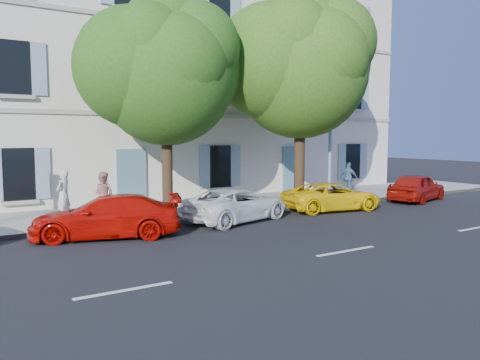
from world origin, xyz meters
TOP-DOWN VIEW (x-y plane):
  - ground at (0.00, 0.00)m, footprint 90.00×90.00m
  - sidewalk at (0.00, 4.45)m, footprint 36.00×4.50m
  - kerb at (0.00, 2.28)m, footprint 36.00×0.16m
  - building at (0.00, 10.20)m, footprint 28.00×7.00m
  - car_red_coupe at (-4.90, 1.05)m, footprint 4.75×3.18m
  - car_white_coupe at (-0.20, 1.32)m, footprint 4.70×3.12m
  - car_yellow_supercar at (4.45, 1.31)m, footprint 4.38×2.54m
  - car_red_hatchback at (9.76, 1.27)m, footprint 4.14×2.58m
  - tree_left at (-1.93, 3.37)m, footprint 5.08×5.08m
  - tree_right at (3.94, 2.83)m, footprint 5.68×5.68m
  - street_lamp at (5.87, 2.87)m, footprint 0.33×1.66m
  - pedestrian_a at (-5.50, 4.17)m, footprint 0.74×0.73m
  - pedestrian_b at (-4.30, 3.57)m, footprint 1.01×1.00m
  - pedestrian_c at (8.24, 4.19)m, footprint 0.68×1.01m

SIDE VIEW (x-z plane):
  - ground at x=0.00m, z-range 0.00..0.00m
  - sidewalk at x=0.00m, z-range 0.00..0.15m
  - kerb at x=0.00m, z-range 0.00..0.16m
  - car_yellow_supercar at x=4.45m, z-range 0.00..1.15m
  - car_white_coupe at x=-0.20m, z-range 0.00..1.20m
  - car_red_coupe at x=-4.90m, z-range 0.00..1.28m
  - car_red_hatchback at x=9.76m, z-range 0.00..1.32m
  - pedestrian_c at x=8.24m, z-range 0.15..1.74m
  - pedestrian_b at x=-4.30m, z-range 0.15..1.80m
  - pedestrian_a at x=-5.50m, z-range 0.15..1.87m
  - street_lamp at x=5.87m, z-range 0.67..8.41m
  - tree_left at x=-1.93m, z-range 1.28..9.15m
  - tree_right at x=3.94m, z-range 1.39..10.13m
  - building at x=0.00m, z-range 0.00..12.00m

